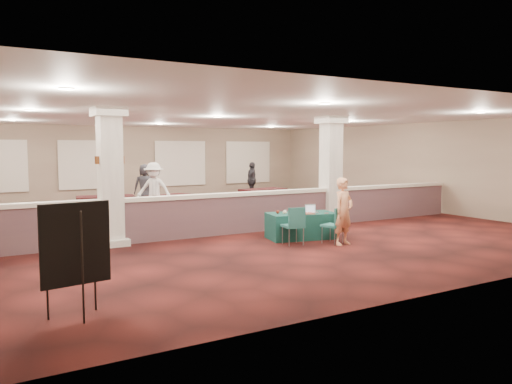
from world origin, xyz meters
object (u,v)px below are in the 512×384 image
far_table_front_left (78,220)px  attendee_d (145,186)px  conf_chair_side (295,223)px  attendee_c (252,181)px  far_table_front_center (139,211)px  conf_chair_main (336,222)px  near_table (301,226)px  far_table_back_right (263,198)px  far_table_back_left (106,207)px  woman (344,211)px  easel_board (76,245)px  attendee_b (154,189)px  far_table_back_center (169,204)px  far_table_front_right (279,207)px

far_table_front_left → attendee_d: 5.72m
conf_chair_side → attendee_c: 10.59m
far_table_front_center → conf_chair_main: bearing=-61.6°
near_table → far_table_back_right: (2.60, 6.20, 0.04)m
far_table_back_left → near_table: bearing=-61.5°
woman → far_table_front_center: woman is taller
easel_board → far_table_front_center: bearing=59.0°
conf_chair_side → far_table_front_left: size_ratio=0.51×
far_table_back_left → attendee_b: attendee_b is taller
far_table_front_center → far_table_back_right: (5.34, 1.56, 0.00)m
conf_chair_main → conf_chair_side: (-0.95, 0.34, 0.02)m
far_table_front_center → attendee_c: attendee_c is taller
far_table_back_center → far_table_front_left: bearing=-143.6°
far_table_front_right → attendee_d: size_ratio=0.97×
attendee_d → far_table_back_center: bearing=107.6°
near_table → conf_chair_main: 1.04m
far_table_front_right → far_table_back_left: bearing=152.2°
woman → far_table_back_right: 7.73m
attendee_c → easel_board: bearing=-169.6°
far_table_back_left → far_table_back_right: size_ratio=1.01×
far_table_front_left → far_table_front_center: 2.25m
attendee_c → attendee_b: bearing=167.1°
conf_chair_side → attendee_b: size_ratio=0.50×
far_table_back_right → attendee_b: bearing=-177.4°
woman → attendee_c: bearing=59.3°
attendee_b → far_table_back_left: bearing=-151.5°
attendee_d → far_table_front_center: bearing=81.8°
easel_board → far_table_back_right: 12.93m
woman → attendee_d: (-1.77, 9.42, 0.05)m
conf_chair_side → far_table_front_right: conf_chair_side is taller
near_table → far_table_front_right: far_table_front_right is taller
conf_chair_main → easel_board: (-6.36, -2.40, 0.48)m
easel_board → far_table_front_center: easel_board is taller
far_table_front_right → attendee_b: bearing=144.7°
far_table_back_right → far_table_back_left: bearing=180.0°
conf_chair_side → attendee_b: attendee_b is taller
far_table_back_left → far_table_back_center: size_ratio=1.10×
far_table_back_left → far_table_back_center: far_table_back_left is taller
far_table_back_left → attendee_d: bearing=45.9°
far_table_front_center → far_table_back_right: 5.57m
far_table_front_left → far_table_back_center: 4.38m
near_table → far_table_back_left: far_table_back_left is taller
far_table_front_right → attendee_b: (-3.44, 2.44, 0.57)m
easel_board → far_table_front_left: 7.13m
far_table_back_center → attendee_b: 0.85m
easel_board → far_table_front_right: easel_board is taller
far_table_back_center → attendee_d: (-0.19, 2.03, 0.51)m
far_table_back_right → attendee_b: 4.45m
easel_board → far_table_front_right: bearing=33.6°
conf_chair_main → woman: size_ratio=0.55×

